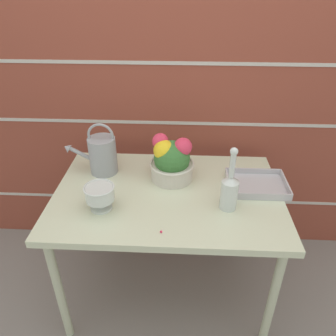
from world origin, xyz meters
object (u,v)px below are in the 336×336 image
(glass_decanter, at_px, (230,189))
(wire_tray, at_px, (256,185))
(flower_planter, at_px, (171,160))
(crystal_pedestal_bowl, at_px, (100,194))
(watering_can, at_px, (102,154))

(glass_decanter, xyz_separation_m, wire_tray, (0.17, 0.19, -0.10))
(flower_planter, bearing_deg, wire_tray, -7.48)
(crystal_pedestal_bowl, bearing_deg, glass_decanter, 3.60)
(watering_can, height_order, glass_decanter, glass_decanter)
(glass_decanter, bearing_deg, crystal_pedestal_bowl, -176.40)
(wire_tray, bearing_deg, flower_planter, 172.52)
(crystal_pedestal_bowl, xyz_separation_m, glass_decanter, (0.61, 0.04, 0.02))
(crystal_pedestal_bowl, bearing_deg, wire_tray, 16.09)
(crystal_pedestal_bowl, height_order, flower_planter, flower_planter)
(crystal_pedestal_bowl, distance_m, glass_decanter, 0.61)
(crystal_pedestal_bowl, distance_m, flower_planter, 0.43)
(watering_can, relative_size, glass_decanter, 0.91)
(wire_tray, bearing_deg, glass_decanter, -132.53)
(watering_can, height_order, wire_tray, watering_can)
(watering_can, xyz_separation_m, flower_planter, (0.39, -0.05, 0.00))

